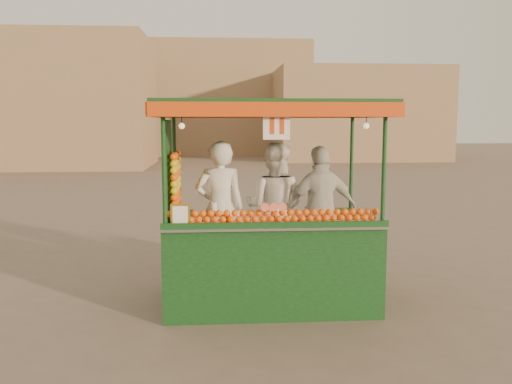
{
  "coord_description": "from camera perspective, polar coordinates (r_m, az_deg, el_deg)",
  "views": [
    {
      "loc": [
        -0.86,
        -6.11,
        2.11
      ],
      "look_at": [
        -0.4,
        0.12,
        1.29
      ],
      "focal_mm": 37.84,
      "sensor_mm": 36.0,
      "label": 1
    }
  ],
  "objects": [
    {
      "name": "ground",
      "position": [
        6.52,
        3.67,
        -11.45
      ],
      "size": [
        90.0,
        90.0,
        0.0
      ],
      "primitive_type": "plane",
      "color": "brown",
      "rests_on": "ground"
    },
    {
      "name": "building_center",
      "position": [
        36.15,
        -6.07,
        9.63
      ],
      "size": [
        14.0,
        7.0,
        7.0
      ],
      "primitive_type": "cube",
      "color": "#936E53",
      "rests_on": "ground"
    },
    {
      "name": "building_left",
      "position": [
        27.36,
        -21.75,
        8.8
      ],
      "size": [
        10.0,
        6.0,
        6.0
      ],
      "primitive_type": "cube",
      "color": "#936E53",
      "rests_on": "ground"
    },
    {
      "name": "juice_cart",
      "position": [
        6.21,
        0.87,
        -5.12
      ],
      "size": [
        2.57,
        1.67,
        2.34
      ],
      "color": "black",
      "rests_on": "ground"
    },
    {
      "name": "vendor_left",
      "position": [
        6.48,
        -3.86,
        -1.73
      ],
      "size": [
        0.62,
        0.43,
        1.61
      ],
      "rotation": [
        0.0,
        0.0,
        3.23
      ],
      "color": "silver",
      "rests_on": "ground"
    },
    {
      "name": "vendor_middle",
      "position": [
        6.63,
        1.94,
        -1.61
      ],
      "size": [
        0.93,
        0.83,
        1.59
      ],
      "rotation": [
        0.0,
        0.0,
        2.79
      ],
      "color": "white",
      "rests_on": "ground"
    },
    {
      "name": "building_right",
      "position": [
        31.12,
        10.56,
        8.06
      ],
      "size": [
        9.0,
        6.0,
        5.0
      ],
      "primitive_type": "cube",
      "color": "#936E53",
      "rests_on": "ground"
    },
    {
      "name": "vendor_right",
      "position": [
        6.59,
        6.89,
        -1.87
      ],
      "size": [
        0.97,
        0.55,
        1.55
      ],
      "rotation": [
        0.0,
        0.0,
        3.34
      ],
      "color": "silver",
      "rests_on": "ground"
    }
  ]
}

